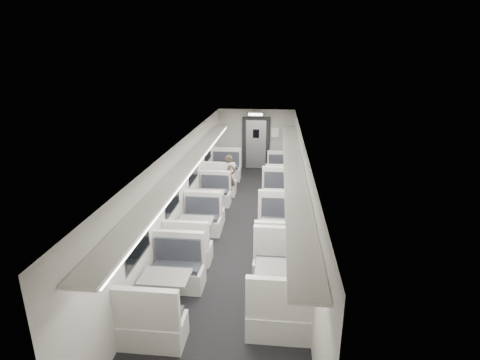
% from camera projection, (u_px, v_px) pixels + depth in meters
% --- Properties ---
extents(room, '(3.24, 12.24, 2.64)m').
position_uv_depth(room, '(241.00, 189.00, 9.39)').
color(room, black).
rests_on(room, ground).
extents(booth_left_a, '(1.07, 2.17, 1.16)m').
position_uv_depth(booth_left_a, '(223.00, 176.00, 13.08)').
color(booth_left_a, silver).
rests_on(booth_left_a, room).
extents(booth_left_b, '(0.95, 1.94, 1.04)m').
position_uv_depth(booth_left_b, '(211.00, 203.00, 10.81)').
color(booth_left_b, silver).
rests_on(booth_left_b, room).
extents(booth_left_c, '(0.98, 1.99, 1.06)m').
position_uv_depth(booth_left_c, '(196.00, 233.00, 8.93)').
color(booth_left_c, silver).
rests_on(booth_left_c, room).
extents(booth_left_d, '(1.03, 2.09, 1.12)m').
position_uv_depth(booth_left_d, '(166.00, 293.00, 6.60)').
color(booth_left_d, silver).
rests_on(booth_left_d, room).
extents(booth_right_a, '(0.98, 1.98, 1.06)m').
position_uv_depth(booth_right_a, '(280.00, 177.00, 13.08)').
color(booth_right_a, silver).
rests_on(booth_right_a, room).
extents(booth_right_b, '(1.13, 2.28, 1.22)m').
position_uv_depth(booth_right_b, '(280.00, 205.00, 10.44)').
color(booth_right_b, silver).
rests_on(booth_right_b, room).
extents(booth_right_c, '(1.09, 2.20, 1.18)m').
position_uv_depth(booth_right_c, '(280.00, 239.00, 8.53)').
color(booth_right_c, silver).
rests_on(booth_right_c, room).
extents(booth_right_d, '(1.08, 2.20, 1.18)m').
position_uv_depth(booth_right_d, '(280.00, 285.00, 6.82)').
color(booth_right_d, silver).
rests_on(booth_right_d, room).
extents(passenger, '(0.60, 0.51, 1.39)m').
position_uv_depth(passenger, '(229.00, 177.00, 12.01)').
color(passenger, black).
rests_on(passenger, room).
extents(window_a, '(0.02, 1.18, 0.84)m').
position_uv_depth(window_a, '(208.00, 150.00, 12.71)').
color(window_a, black).
rests_on(window_a, room).
extents(window_b, '(0.02, 1.18, 0.84)m').
position_uv_depth(window_b, '(193.00, 168.00, 10.63)').
color(window_b, black).
rests_on(window_b, room).
extents(window_c, '(0.02, 1.18, 0.84)m').
position_uv_depth(window_c, '(172.00, 195.00, 8.55)').
color(window_c, black).
rests_on(window_c, room).
extents(window_d, '(0.02, 1.18, 0.84)m').
position_uv_depth(window_d, '(137.00, 239.00, 6.47)').
color(window_d, black).
rests_on(window_d, room).
extents(luggage_rack_left, '(0.46, 10.40, 0.09)m').
position_uv_depth(luggage_rack_left, '(189.00, 163.00, 9.01)').
color(luggage_rack_left, silver).
rests_on(luggage_rack_left, room).
extents(luggage_rack_right, '(0.46, 10.40, 0.09)m').
position_uv_depth(luggage_rack_right, '(293.00, 166.00, 8.77)').
color(luggage_rack_right, silver).
rests_on(luggage_rack_right, room).
extents(vestibule_door, '(1.10, 0.13, 2.10)m').
position_uv_depth(vestibule_door, '(256.00, 143.00, 15.05)').
color(vestibule_door, black).
rests_on(vestibule_door, room).
extents(exit_sign, '(0.62, 0.12, 0.16)m').
position_uv_depth(exit_sign, '(256.00, 114.00, 14.20)').
color(exit_sign, black).
rests_on(exit_sign, room).
extents(wall_notice, '(0.32, 0.02, 0.40)m').
position_uv_depth(wall_notice, '(275.00, 133.00, 14.82)').
color(wall_notice, white).
rests_on(wall_notice, room).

